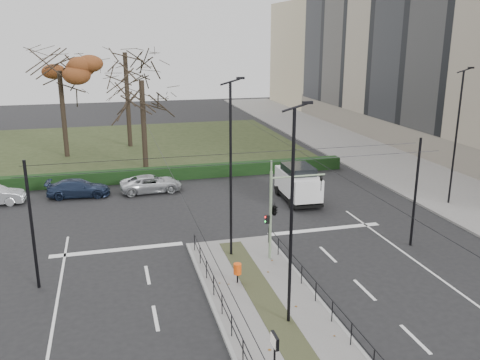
# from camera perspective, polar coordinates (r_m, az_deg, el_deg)

# --- Properties ---
(ground) EXTENTS (140.00, 140.00, 0.00)m
(ground) POSITION_cam_1_polar(r_m,az_deg,el_deg) (24.18, 1.43, -11.40)
(ground) COLOR black
(ground) RESTS_ON ground
(median_island) EXTENTS (4.40, 15.00, 0.14)m
(median_island) POSITION_cam_1_polar(r_m,az_deg,el_deg) (22.05, 3.29, -14.11)
(median_island) COLOR #63605E
(median_island) RESTS_ON ground
(sidewalk_east) EXTENTS (8.00, 90.00, 0.14)m
(sidewalk_east) POSITION_cam_1_polar(r_m,az_deg,el_deg) (50.15, 14.37, 2.73)
(sidewalk_east) COLOR #63605E
(sidewalk_east) RESTS_ON ground
(park) EXTENTS (38.00, 26.00, 0.10)m
(park) POSITION_cam_1_polar(r_m,az_deg,el_deg) (53.77, -14.37, 3.58)
(park) COLOR #242C16
(park) RESTS_ON ground
(hedge) EXTENTS (38.00, 1.00, 1.00)m
(hedge) POSITION_cam_1_polar(r_m,az_deg,el_deg) (40.63, -14.14, 0.32)
(hedge) COLOR black
(hedge) RESTS_ON ground
(apartment_block) EXTENTS (13.09, 52.10, 21.64)m
(apartment_block) POSITION_cam_1_polar(r_m,az_deg,el_deg) (56.06, 23.37, 13.97)
(apartment_block) COLOR #C7B88F
(apartment_block) RESTS_ON ground
(median_railing) EXTENTS (4.14, 13.24, 0.92)m
(median_railing) POSITION_cam_1_polar(r_m,az_deg,el_deg) (21.53, 3.41, -12.15)
(median_railing) COLOR black
(median_railing) RESTS_ON median_island
(catenary) EXTENTS (20.00, 34.00, 6.00)m
(catenary) POSITION_cam_1_polar(r_m,az_deg,el_deg) (24.28, 0.43, -2.50)
(catenary) COLOR black
(catenary) RESTS_ON ground
(traffic_light) EXTENTS (3.13, 1.80, 4.60)m
(traffic_light) POSITION_cam_1_polar(r_m,az_deg,el_deg) (25.37, 4.03, -3.17)
(traffic_light) COLOR gray
(traffic_light) RESTS_ON median_island
(litter_bin) EXTENTS (0.37, 0.37, 0.94)m
(litter_bin) POSITION_cam_1_polar(r_m,az_deg,el_deg) (23.53, -0.29, -9.98)
(litter_bin) COLOR black
(litter_bin) RESTS_ON median_island
(info_panel) EXTENTS (0.12, 0.55, 2.10)m
(info_panel) POSITION_cam_1_polar(r_m,az_deg,el_deg) (16.59, 3.90, -18.25)
(info_panel) COLOR black
(info_panel) RESTS_ON median_island
(streetlamp_median_near) EXTENTS (0.73, 0.15, 8.72)m
(streetlamp_median_near) POSITION_cam_1_polar(r_m,az_deg,el_deg) (19.14, 5.85, -4.08)
(streetlamp_median_near) COLOR black
(streetlamp_median_near) RESTS_ON median_island
(streetlamp_median_far) EXTENTS (0.76, 0.15, 9.07)m
(streetlamp_median_far) POSITION_cam_1_polar(r_m,az_deg,el_deg) (25.13, -1.00, 1.30)
(streetlamp_median_far) COLOR black
(streetlamp_median_far) RESTS_ON median_island
(streetlamp_sidewalk) EXTENTS (0.76, 0.15, 9.04)m
(streetlamp_sidewalk) POSITION_cam_1_polar(r_m,az_deg,el_deg) (36.29, 23.13, 4.55)
(streetlamp_sidewalk) COLOR black
(streetlamp_sidewalk) RESTS_ON sidewalk_east
(parked_car_third) EXTENTS (4.47, 2.11, 1.26)m
(parked_car_third) POSITION_cam_1_polar(r_m,az_deg,el_deg) (37.89, -17.68, -0.87)
(parked_car_third) COLOR #1D2944
(parked_car_third) RESTS_ON ground
(parked_car_fourth) EXTENTS (4.57, 2.29, 1.24)m
(parked_car_fourth) POSITION_cam_1_polar(r_m,az_deg,el_deg) (37.79, -9.95, -0.41)
(parked_car_fourth) COLOR #B7BBC0
(parked_car_fourth) RESTS_ON ground
(white_van) EXTENTS (2.30, 4.82, 2.51)m
(white_van) POSITION_cam_1_polar(r_m,az_deg,el_deg) (35.30, 6.52, -0.28)
(white_van) COLOR white
(white_van) RESTS_ON ground
(rust_tree) EXTENTS (7.72, 7.72, 10.42)m
(rust_tree) POSITION_cam_1_polar(r_m,az_deg,el_deg) (49.62, -19.64, 11.47)
(rust_tree) COLOR black
(rust_tree) RESTS_ON park
(bare_tree_center) EXTENTS (6.18, 6.18, 12.49)m
(bare_tree_center) POSITION_cam_1_polar(r_m,az_deg,el_deg) (52.63, -12.77, 13.06)
(bare_tree_center) COLOR black
(bare_tree_center) RESTS_ON park
(bare_tree_near) EXTENTS (6.46, 6.46, 9.86)m
(bare_tree_near) POSITION_cam_1_polar(r_m,az_deg,el_deg) (43.55, -10.98, 10.22)
(bare_tree_near) COLOR black
(bare_tree_near) RESTS_ON park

